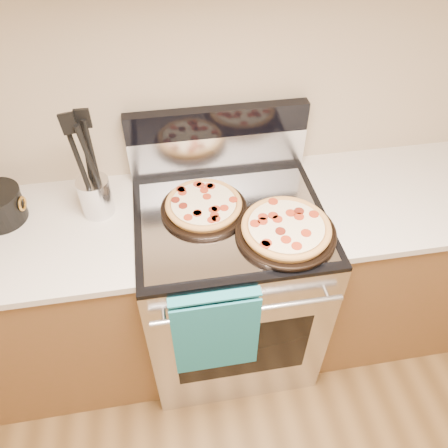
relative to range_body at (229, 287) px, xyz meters
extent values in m
plane|color=#C2AD8C|center=(0.00, 0.35, 0.90)|extent=(4.00, 0.00, 4.00)
cube|color=#B7B7BC|center=(0.00, 0.00, 0.00)|extent=(0.76, 0.68, 0.90)
cube|color=black|center=(0.00, -0.34, 0.00)|extent=(0.56, 0.01, 0.40)
cube|color=black|center=(0.00, 0.00, 0.46)|extent=(0.76, 0.68, 0.02)
cube|color=silver|center=(0.00, 0.31, 0.56)|extent=(0.76, 0.06, 0.18)
cube|color=black|center=(0.00, 0.31, 0.71)|extent=(0.76, 0.06, 0.12)
cylinder|color=silver|center=(0.00, -0.38, 0.35)|extent=(0.70, 0.03, 0.03)
cube|color=gray|center=(0.00, -0.03, 0.47)|extent=(0.70, 0.55, 0.01)
cube|color=brown|center=(-0.88, 0.03, -0.01)|extent=(1.00, 0.62, 0.88)
cube|color=beige|center=(-0.88, 0.03, 0.45)|extent=(1.02, 0.64, 0.03)
cube|color=brown|center=(0.88, 0.03, -0.01)|extent=(1.00, 0.62, 0.88)
cube|color=beige|center=(0.88, 0.03, 0.45)|extent=(1.02, 0.64, 0.03)
cylinder|color=silver|center=(-0.52, 0.12, 0.54)|extent=(0.15, 0.15, 0.16)
camera|label=1|loc=(-0.23, -1.24, 1.66)|focal=35.00mm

